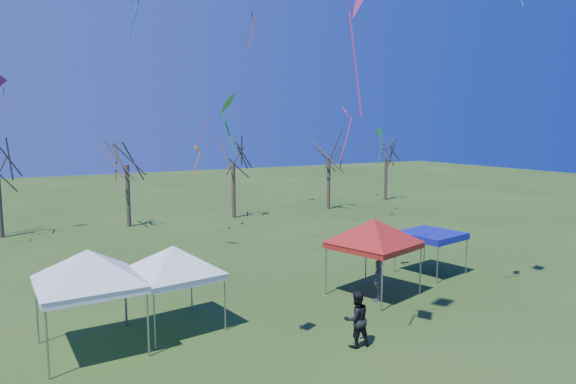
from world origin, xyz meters
name	(u,v)px	position (x,y,z in m)	size (l,w,h in m)	color
ground	(342,333)	(0.00, 0.00, 0.00)	(140.00, 140.00, 0.00)	#274917
tree_2	(126,143)	(-2.37, 24.38, 6.29)	(3.71, 3.71, 8.18)	#3D2D21
tree_3	(233,144)	(6.03, 24.04, 6.08)	(3.59, 3.59, 7.91)	#3D2D21
tree_4	(329,142)	(15.36, 24.00, 6.06)	(3.58, 3.58, 7.89)	#3D2D21
tree_5	(387,144)	(23.72, 26.07, 5.73)	(3.39, 3.39, 7.46)	#3D2D21
tent_white_west	(88,257)	(-8.13, 2.95, 3.22)	(4.52, 4.52, 3.99)	gray
tent_white_mid	(173,251)	(-5.12, 3.46, 2.92)	(4.06, 4.06, 3.62)	gray
tent_red	(374,224)	(3.74, 2.92, 3.21)	(4.34, 4.34, 3.98)	gray
tent_blue	(431,236)	(8.43, 4.16, 1.96)	(3.17, 3.17, 2.13)	gray
person_grey	(379,280)	(3.41, 2.12, 0.91)	(1.06, 0.44, 1.81)	slate
person_dark	(356,319)	(-0.20, -1.14, 0.97)	(0.94, 0.74, 1.94)	black
kite_12	(380,133)	(17.76, 19.84, 6.95)	(0.55, 1.11, 3.38)	green
kite_19	(202,122)	(1.91, 19.68, 7.79)	(0.74, 0.83, 1.81)	#D9306B
kite_5	(359,1)	(-1.23, -2.34, 11.01)	(0.89, 1.30, 3.90)	#DF3183
kite_1	(227,104)	(-4.54, -0.49, 8.13)	(0.94, 1.03, 1.95)	green
kite_22	(197,150)	(1.21, 18.94, 5.88)	(0.96, 0.98, 2.54)	orange
kite_17	(347,114)	(5.43, 7.46, 8.12)	(1.09, 1.13, 2.93)	#FE3879
kite_18	(252,14)	(0.88, 9.30, 13.03)	(0.71, 0.90, 2.22)	red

